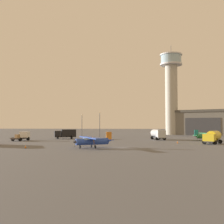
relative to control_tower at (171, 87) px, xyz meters
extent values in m
plane|color=#545456|center=(-17.70, -66.08, -20.59)|extent=(400.00, 400.00, 0.00)
cylinder|color=#B2AD9E|center=(0.00, 0.00, -5.53)|extent=(5.21, 5.21, 30.13)
cylinder|color=silver|center=(0.00, 0.00, 9.84)|extent=(9.50, 9.50, 0.60)
cylinder|color=#99B7C6|center=(0.00, 0.00, 11.97)|extent=(8.74, 8.74, 3.66)
cylinder|color=silver|center=(0.00, 0.00, 14.05)|extent=(9.50, 9.50, 0.50)
cylinder|color=#38383D|center=(0.00, 0.00, 16.30)|extent=(0.16, 0.16, 4.00)
cube|color=#6B665B|center=(16.02, 2.67, -15.88)|extent=(32.15, 30.63, 9.43)
cube|color=#4A4740|center=(16.02, 2.67, -10.66)|extent=(32.96, 31.43, 1.00)
cube|color=#38383A|center=(11.19, -7.16, -17.06)|extent=(12.48, 6.23, 7.07)
cylinder|color=#2847A8|center=(-23.98, -66.40, -19.34)|extent=(6.29, 4.12, 1.28)
cone|color=#38383D|center=(-27.05, -68.01, -19.34)|extent=(1.24, 1.22, 0.89)
cube|color=#38383D|center=(-27.05, -68.01, -19.34)|extent=(0.10, 0.12, 1.96)
cube|color=#2847A8|center=(-24.26, -66.55, -18.59)|extent=(6.16, 9.85, 0.21)
cylinder|color=orange|center=(-25.02, -65.09, -19.02)|extent=(0.54, 0.94, 1.40)
cylinder|color=orange|center=(-23.49, -68.01, -19.02)|extent=(0.54, 0.94, 1.40)
cube|color=#99B7C6|center=(-25.08, -66.98, -18.99)|extent=(1.48, 1.43, 0.72)
cone|color=#2847A8|center=(-20.92, -64.79, -19.23)|extent=(1.72, 1.52, 0.96)
cube|color=orange|center=(-20.92, -64.79, -18.41)|extent=(1.06, 0.64, 1.75)
cube|color=#2847A8|center=(-20.92, -64.79, -19.08)|extent=(2.26, 3.17, 0.10)
cylinder|color=black|center=(-26.17, -67.55, -20.29)|extent=(0.44, 0.63, 0.62)
cylinder|color=black|center=(-24.33, -65.30, -20.29)|extent=(0.44, 0.63, 0.62)
cylinder|color=black|center=(-23.27, -67.31, -20.29)|extent=(0.44, 0.63, 0.62)
cylinder|color=#287A42|center=(4.43, -41.26, -19.36)|extent=(6.45, 2.37, 1.26)
cone|color=#38383D|center=(7.78, -40.65, -19.36)|extent=(1.06, 1.03, 0.88)
cube|color=#38383D|center=(7.78, -40.65, -19.36)|extent=(0.08, 0.11, 1.93)
cube|color=#287A42|center=(4.73, -41.21, -18.63)|extent=(3.31, 10.24, 0.20)
cylinder|color=teal|center=(5.03, -42.80, -19.04)|extent=(0.26, 0.99, 1.37)
cylinder|color=teal|center=(4.44, -39.61, -19.04)|extent=(0.26, 0.99, 1.37)
cube|color=#99B7C6|center=(5.63, -41.04, -19.01)|extent=(1.28, 1.19, 0.71)
cone|color=#287A42|center=(1.09, -41.87, -19.26)|extent=(1.56, 1.18, 0.94)
cube|color=teal|center=(1.09, -41.87, -18.45)|extent=(1.12, 0.32, 1.72)
cube|color=#287A42|center=(1.09, -41.87, -19.10)|extent=(1.44, 3.15, 0.10)
cylinder|color=black|center=(6.83, -40.83, -20.29)|extent=(0.27, 0.63, 0.61)
cylinder|color=black|center=(4.44, -42.40, -20.29)|extent=(0.27, 0.63, 0.61)
cylinder|color=black|center=(4.04, -40.20, -20.29)|extent=(0.27, 0.63, 0.61)
cube|color=#38383D|center=(-9.04, -37.70, -19.97)|extent=(3.64, 6.91, 0.24)
cube|color=#B7BABF|center=(-8.39, -40.00, -18.82)|extent=(2.82, 2.44, 2.08)
cube|color=#99B7C6|center=(-8.16, -40.84, -18.40)|extent=(1.99, 0.63, 1.04)
cylinder|color=#B7BABF|center=(-9.33, -36.66, -18.71)|extent=(3.41, 4.93, 2.29)
cylinder|color=black|center=(-7.37, -39.65, -20.09)|extent=(1.04, 0.53, 1.00)
cylinder|color=black|center=(-9.45, -40.23, -20.09)|extent=(1.04, 0.53, 1.00)
cylinder|color=black|center=(-8.53, -35.49, -20.09)|extent=(1.04, 0.53, 1.00)
cylinder|color=black|center=(-10.61, -36.08, -20.09)|extent=(1.04, 0.53, 1.00)
cube|color=#38383D|center=(2.18, -53.55, -19.97)|extent=(4.98, 6.01, 0.24)
cube|color=gold|center=(1.01, -55.29, -19.05)|extent=(3.06, 2.80, 1.62)
cube|color=#99B7C6|center=(0.59, -55.92, -18.72)|extent=(1.87, 1.29, 0.81)
cylinder|color=gold|center=(2.72, -52.74, -18.70)|extent=(4.09, 4.53, 2.30)
cylinder|color=black|center=(2.01, -55.90, -20.09)|extent=(0.98, 0.79, 1.00)
cylinder|color=black|center=(0.07, -54.60, -20.09)|extent=(0.98, 0.79, 1.00)
cylinder|color=black|center=(4.13, -52.74, -20.09)|extent=(0.98, 0.79, 1.00)
cylinder|color=black|center=(2.20, -51.44, -20.09)|extent=(0.98, 0.79, 1.00)
cube|color=#38383D|center=(-47.25, -46.05, -19.97)|extent=(3.15, 5.91, 0.24)
cube|color=white|center=(-46.84, -44.07, -18.99)|extent=(2.84, 2.06, 1.72)
cube|color=#99B7C6|center=(-46.69, -43.36, -18.65)|extent=(2.16, 0.52, 0.86)
cube|color=brown|center=(-47.44, -46.96, -19.77)|extent=(3.28, 4.18, 0.16)
cube|color=#997547|center=(-47.51, -47.33, -19.24)|extent=(1.28, 1.28, 0.90)
cylinder|color=black|center=(-47.98, -43.89, -20.09)|extent=(1.03, 0.47, 1.00)
cylinder|color=black|center=(-45.72, -44.36, -20.09)|extent=(1.03, 0.47, 1.00)
cylinder|color=black|center=(-48.72, -47.46, -20.09)|extent=(1.03, 0.47, 1.00)
cylinder|color=black|center=(-46.46, -47.93, -20.09)|extent=(1.03, 0.47, 1.00)
cube|color=#38383D|center=(-37.50, -35.29, -19.97)|extent=(6.75, 4.22, 0.24)
cube|color=black|center=(-39.68, -36.22, -18.97)|extent=(2.56, 2.75, 1.77)
cube|color=#99B7C6|center=(-40.47, -36.56, -18.62)|extent=(0.81, 1.75, 0.88)
cube|color=black|center=(-36.52, -34.86, -18.78)|extent=(4.95, 3.78, 2.15)
cylinder|color=black|center=(-39.23, -37.11, -20.09)|extent=(0.65, 1.03, 1.00)
cylinder|color=black|center=(-40.01, -35.28, -20.09)|extent=(0.65, 1.03, 1.00)
cylinder|color=black|center=(-35.29, -35.42, -20.09)|extent=(0.65, 1.03, 1.00)
cylinder|color=black|center=(-36.08, -33.60, -20.09)|extent=(0.65, 1.03, 1.00)
cylinder|color=#38383D|center=(-35.70, -17.58, -16.70)|extent=(0.18, 0.18, 7.79)
sphere|color=#F9E5B2|center=(-35.70, -17.58, -12.58)|extent=(0.44, 0.44, 0.44)
cylinder|color=#38383D|center=(-27.97, -24.98, -16.42)|extent=(0.18, 0.18, 8.35)
sphere|color=#F9E5B2|center=(-27.97, -24.98, -12.03)|extent=(0.44, 0.44, 0.44)
cube|color=black|center=(-36.63, -67.96, -20.57)|extent=(0.36, 0.36, 0.04)
cone|color=orange|center=(-36.63, -67.96, -20.24)|extent=(0.30, 0.30, 0.64)
cylinder|color=white|center=(-36.63, -67.96, -20.20)|extent=(0.21, 0.21, 0.08)
cube|color=black|center=(-5.66, -52.40, -20.57)|extent=(0.36, 0.36, 0.04)
cone|color=orange|center=(-5.66, -52.40, -20.24)|extent=(0.30, 0.30, 0.63)
cylinder|color=white|center=(-5.66, -52.40, -20.21)|extent=(0.21, 0.21, 0.08)
camera|label=1|loc=(-15.74, -118.28, -15.92)|focal=43.41mm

